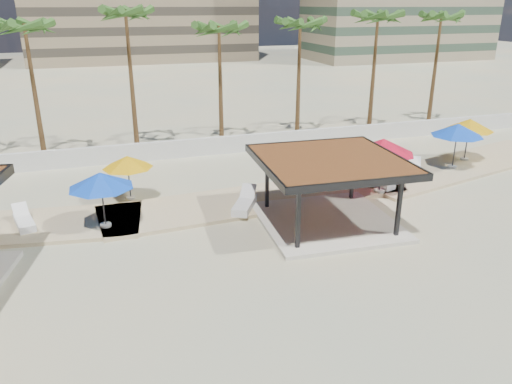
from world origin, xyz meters
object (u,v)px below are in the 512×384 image
(lounger_d, at_px, (414,171))
(umbrella_c, at_px, (383,146))
(pavilion_central, at_px, (329,185))
(lounger_a, at_px, (24,222))
(lounger_c, at_px, (375,181))
(lounger_b, at_px, (245,204))

(lounger_d, bearing_deg, umbrella_c, 152.82)
(pavilion_central, relative_size, umbrella_c, 1.78)
(lounger_d, bearing_deg, pavilion_central, 153.53)
(pavilion_central, relative_size, lounger_a, 3.05)
(umbrella_c, height_order, lounger_c, umbrella_c)
(lounger_b, bearing_deg, lounger_d, -50.29)
(umbrella_c, xyz_separation_m, lounger_c, (0.33, 1.02, -2.32))
(lounger_a, relative_size, lounger_d, 0.99)
(umbrella_c, relative_size, lounger_a, 1.72)
(umbrella_c, xyz_separation_m, lounger_a, (-17.62, 1.22, -2.34))
(pavilion_central, bearing_deg, lounger_b, 145.65)
(lounger_c, xyz_separation_m, lounger_d, (3.20, 0.93, -0.01))
(umbrella_c, bearing_deg, lounger_c, 72.04)
(pavilion_central, distance_m, lounger_b, 4.39)
(umbrella_c, xyz_separation_m, lounger_b, (-7.52, 0.05, -2.31))
(umbrella_c, relative_size, lounger_b, 1.54)
(pavilion_central, height_order, lounger_c, pavilion_central)
(pavilion_central, bearing_deg, lounger_c, 40.51)
(lounger_a, distance_m, lounger_b, 10.17)
(lounger_b, xyz_separation_m, lounger_c, (7.84, 0.97, -0.01))
(umbrella_c, bearing_deg, lounger_a, 176.02)
(pavilion_central, bearing_deg, lounger_a, 167.80)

